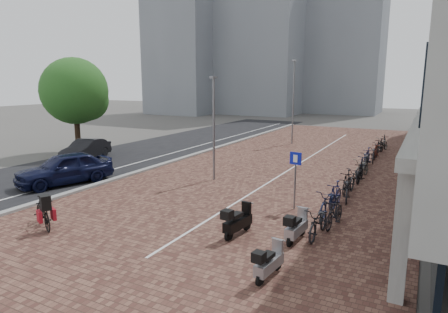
# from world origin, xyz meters

# --- Properties ---
(ground) EXTENTS (140.00, 140.00, 0.00)m
(ground) POSITION_xyz_m (0.00, 0.00, 0.00)
(ground) COLOR #474442
(ground) RESTS_ON ground
(plaza_brick) EXTENTS (14.50, 42.00, 0.04)m
(plaza_brick) POSITION_xyz_m (2.00, 12.00, 0.01)
(plaza_brick) COLOR brown
(plaza_brick) RESTS_ON ground
(street_asphalt) EXTENTS (8.00, 50.00, 0.03)m
(street_asphalt) POSITION_xyz_m (-9.00, 12.00, 0.01)
(street_asphalt) COLOR black
(street_asphalt) RESTS_ON ground
(curb) EXTENTS (0.35, 42.00, 0.14)m
(curb) POSITION_xyz_m (-5.10, 12.00, 0.07)
(curb) COLOR gray
(curb) RESTS_ON ground
(lane_line) EXTENTS (0.12, 44.00, 0.00)m
(lane_line) POSITION_xyz_m (-7.00, 12.00, 0.02)
(lane_line) COLOR white
(lane_line) RESTS_ON street_asphalt
(parking_line) EXTENTS (0.10, 30.00, 0.00)m
(parking_line) POSITION_xyz_m (2.20, 12.00, 0.04)
(parking_line) COLOR white
(parking_line) RESTS_ON plaza_brick
(bg_towers) EXTENTS (33.00, 23.00, 32.00)m
(bg_towers) POSITION_xyz_m (-14.34, 48.94, 13.96)
(bg_towers) COLOR gray
(bg_towers) RESTS_ON ground
(car_navy) EXTENTS (3.28, 5.03, 1.59)m
(car_navy) POSITION_xyz_m (-6.82, 1.78, 0.80)
(car_navy) COLOR black
(car_navy) RESTS_ON ground
(car_dark) EXTENTS (2.30, 4.26, 1.33)m
(car_dark) POSITION_xyz_m (-10.77, 6.77, 0.67)
(car_dark) COLOR black
(car_dark) RESTS_ON ground
(hero_bike) EXTENTS (1.90, 1.25, 1.31)m
(hero_bike) POSITION_xyz_m (-2.59, -2.73, 0.58)
(hero_bike) COLOR black
(hero_bike) RESTS_ON ground
(scooter_front) EXTENTS (0.57, 1.52, 1.02)m
(scooter_front) POSITION_xyz_m (5.66, 0.30, 0.51)
(scooter_front) COLOR #A8A8AD
(scooter_front) RESTS_ON ground
(scooter_mid) EXTENTS (0.68, 1.60, 1.07)m
(scooter_mid) POSITION_xyz_m (3.80, -0.17, 0.53)
(scooter_mid) COLOR black
(scooter_mid) RESTS_ON ground
(scooter_back) EXTENTS (0.58, 1.42, 0.95)m
(scooter_back) POSITION_xyz_m (5.76, -2.36, 0.47)
(scooter_back) COLOR #9A9A9E
(scooter_back) RESTS_ON ground
(parking_sign) EXTENTS (0.49, 0.13, 2.36)m
(parking_sign) POSITION_xyz_m (4.63, 3.29, 1.57)
(parking_sign) COLOR slate
(parking_sign) RESTS_ON ground
(lamp_near) EXTENTS (0.12, 0.12, 5.28)m
(lamp_near) POSITION_xyz_m (-0.55, 5.92, 2.64)
(lamp_near) COLOR slate
(lamp_near) RESTS_ON ground
(lamp_far) EXTENTS (0.12, 0.12, 6.72)m
(lamp_far) POSITION_xyz_m (-0.69, 19.28, 3.36)
(lamp_far) COLOR slate
(lamp_far) RESTS_ON ground
(street_tree) EXTENTS (4.64, 4.64, 6.75)m
(street_tree) POSITION_xyz_m (-12.88, 8.25, 4.29)
(street_tree) COLOR #382619
(street_tree) RESTS_ON ground
(bike_row) EXTENTS (1.21, 21.44, 1.05)m
(bike_row) POSITION_xyz_m (6.17, 10.65, 0.52)
(bike_row) COLOR black
(bike_row) RESTS_ON ground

